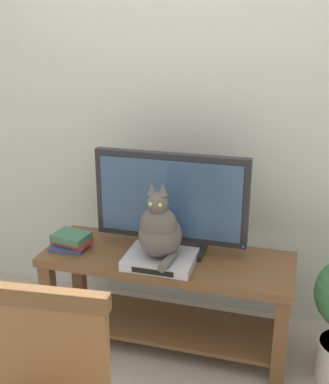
{
  "coord_description": "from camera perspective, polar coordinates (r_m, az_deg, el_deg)",
  "views": [
    {
      "loc": [
        0.61,
        -1.7,
        1.76
      ],
      "look_at": [
        -0.02,
        0.5,
        0.94
      ],
      "focal_mm": 44.63,
      "sensor_mm": 36.0,
      "label": 1
    }
  ],
  "objects": [
    {
      "name": "back_wall",
      "position": [
        2.84,
        3.43,
        12.4
      ],
      "size": [
        7.0,
        0.12,
        2.8
      ],
      "primitive_type": "cube",
      "color": "#B7BCB2",
      "rests_on": "ground"
    },
    {
      "name": "book_stack",
      "position": [
        2.75,
        -11.12,
        -5.71
      ],
      "size": [
        0.23,
        0.19,
        0.09
      ],
      "color": "#33477A",
      "rests_on": "tv_stand"
    },
    {
      "name": "tv_stand",
      "position": [
        2.72,
        0.29,
        -10.93
      ],
      "size": [
        1.37,
        0.48,
        0.55
      ],
      "color": "brown",
      "rests_on": "ground"
    },
    {
      "name": "media_box",
      "position": [
        2.54,
        -0.5,
        -8.05
      ],
      "size": [
        0.36,
        0.29,
        0.05
      ],
      "color": "#ADADB2",
      "rests_on": "tv_stand"
    },
    {
      "name": "tv",
      "position": [
        2.58,
        0.74,
        -1.23
      ],
      "size": [
        0.84,
        0.2,
        0.56
      ],
      "color": "black",
      "rests_on": "tv_stand"
    },
    {
      "name": "cat",
      "position": [
        2.45,
        -0.57,
        -4.56
      ],
      "size": [
        0.22,
        0.3,
        0.41
      ],
      "color": "#514C47",
      "rests_on": "media_box"
    }
  ]
}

